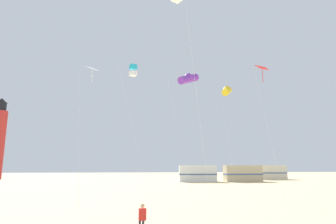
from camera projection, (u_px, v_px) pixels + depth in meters
The scene contains 9 objects.
kite_flyer_standing at pixel (142, 215), 13.03m from camera, with size 0.36×0.53×1.16m.
kite_tube_violet at pixel (188, 79), 25.56m from camera, with size 3.06×3.01×11.33m.
kite_box_cyan at pixel (133, 71), 27.82m from camera, with size 3.11×2.13×12.69m.
kite_diamond_white at pixel (91, 74), 23.25m from camera, with size 1.76×1.76×10.99m.
kite_tube_gold at pixel (227, 91), 28.64m from camera, with size 1.73×2.55×11.03m.
kite_diamond_scarlet at pixel (263, 73), 21.94m from camera, with size 1.61×1.60×10.62m.
rv_van_white at pixel (198, 173), 49.05m from camera, with size 6.60×2.84×2.80m.
rv_van_tan at pixel (243, 173), 49.34m from camera, with size 6.49×2.48×2.80m.
rv_van_cream at pixel (269, 172), 56.92m from camera, with size 6.46×2.40×2.80m.
Camera 1 is at (0.07, -6.13, 2.94)m, focal length 30.07 mm.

